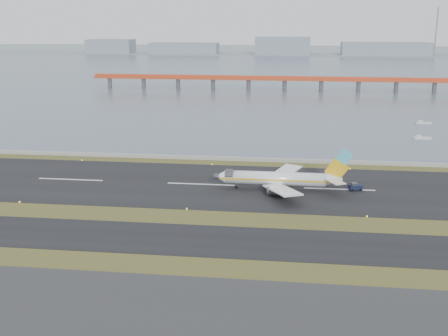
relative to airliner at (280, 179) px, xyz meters
The scene contains 11 objects.
ground 35.81m from the airliner, 130.68° to the right, with size 1000.00×1000.00×0.00m, color #3B4719.
taxiway_strip 45.55m from the airliner, 120.76° to the right, with size 1000.00×18.00×0.10m, color black.
runway_strip 23.67m from the airliner, behind, with size 1000.00×45.00×0.10m, color black.
seawall 40.44m from the airliner, 125.18° to the left, with size 1000.00×2.50×1.00m, color gray.
bay_water 433.60m from the airliner, 93.07° to the left, with size 1400.00×800.00×1.30m, color #4B5B6B.
red_pier 223.02m from the airliner, 90.83° to the left, with size 260.00×5.00×10.20m.
far_shoreline 593.05m from the airliner, 90.93° to the left, with size 1400.00×80.00×60.50m.
airliner is the anchor object (origin of this frame).
pushback_tug 21.31m from the airliner, ahead, with size 4.05×3.03×2.31m.
workboat_near 93.82m from the airliner, 54.32° to the left, with size 7.29×2.79×1.73m.
workboat_far 126.84m from the airliner, 60.58° to the left, with size 7.19×2.86×1.70m.
Camera 1 is at (26.16, -125.69, 47.70)m, focal length 45.00 mm.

